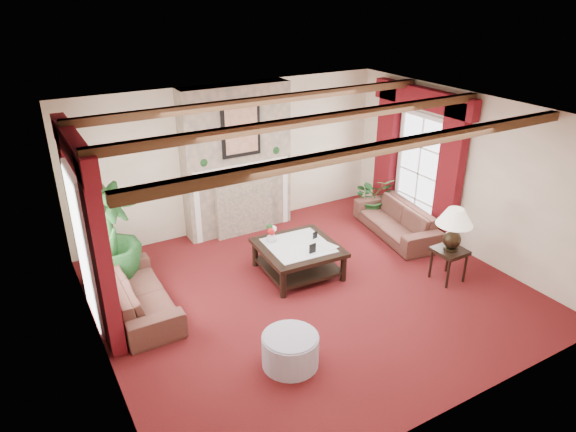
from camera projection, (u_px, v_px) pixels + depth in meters
floor at (311, 291)px, 7.78m from camera, size 6.00×6.00×0.00m
ceiling at (315, 115)px, 6.65m from camera, size 6.00×6.00×0.00m
back_wall at (232, 157)px, 9.38m from camera, size 6.00×0.02×2.70m
left_wall at (91, 264)px, 5.85m from camera, size 0.02×5.50×2.70m
right_wall at (464, 174)px, 8.57m from camera, size 0.02×5.50×2.70m
ceiling_beams at (315, 120)px, 6.67m from camera, size 6.00×3.00×0.12m
fireplace at (234, 84)px, 8.66m from camera, size 2.00×0.52×2.70m
french_door_left at (68, 173)px, 6.33m from camera, size 0.10×1.10×2.16m
french_door_right at (426, 116)px, 9.02m from camera, size 0.10×1.10×2.16m
curtains_left at (71, 139)px, 6.20m from camera, size 0.20×2.40×2.55m
curtains_right at (424, 92)px, 8.79m from camera, size 0.20×2.40×2.55m
sofa_left at (138, 287)px, 7.19m from camera, size 1.93×0.59×0.75m
sofa_right at (397, 216)px, 9.38m from camera, size 2.11×1.18×0.75m
potted_palm at (112, 258)px, 7.77m from camera, size 2.42×2.49×0.93m
small_plant at (372, 201)px, 10.15m from camera, size 1.05×1.10×0.65m
coffee_table at (298, 259)px, 8.18m from camera, size 1.27×1.27×0.49m
side_table at (448, 264)px, 7.99m from camera, size 0.57×0.57×0.53m
ottoman at (290, 350)px, 6.23m from camera, size 0.70×0.70×0.41m
table_lamp at (453, 229)px, 7.73m from camera, size 0.55×0.55×0.70m
flower_vase at (272, 237)px, 8.16m from camera, size 0.21×0.22×0.17m
book at (325, 241)px, 7.91m from camera, size 0.21×0.14×0.27m
photo_frame_a at (313, 249)px, 7.82m from camera, size 0.12×0.03×0.16m
photo_frame_b at (315, 235)px, 8.27m from camera, size 0.09×0.04×0.12m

